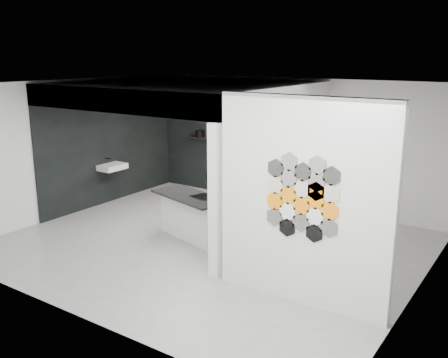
% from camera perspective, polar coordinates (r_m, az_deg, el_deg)
% --- Properties ---
extents(floor, '(7.00, 6.00, 0.01)m').
position_cam_1_polar(floor, '(8.98, -1.61, -7.47)').
color(floor, gray).
extents(partition_panel, '(2.45, 0.15, 2.80)m').
position_cam_1_polar(partition_panel, '(6.63, 8.97, -2.71)').
color(partition_panel, silver).
rests_on(partition_panel, floor).
extents(bay_clad_back, '(4.40, 0.04, 2.35)m').
position_cam_1_polar(bay_clad_back, '(11.73, 1.64, 3.71)').
color(bay_clad_back, black).
rests_on(bay_clad_back, floor).
extents(bay_clad_left, '(0.04, 4.00, 2.35)m').
position_cam_1_polar(bay_clad_left, '(11.60, -12.80, 3.25)').
color(bay_clad_left, black).
rests_on(bay_clad_left, floor).
extents(bulkhead, '(4.40, 4.00, 0.40)m').
position_cam_1_polar(bulkhead, '(9.95, -4.49, 9.78)').
color(bulkhead, silver).
rests_on(bulkhead, corner_column).
extents(corner_column, '(0.16, 0.16, 2.35)m').
position_cam_1_polar(corner_column, '(7.37, -1.02, -2.64)').
color(corner_column, silver).
rests_on(corner_column, floor).
extents(fascia_beam, '(4.40, 0.16, 0.40)m').
position_cam_1_polar(fascia_beam, '(8.54, -12.61, 8.76)').
color(fascia_beam, silver).
rests_on(fascia_beam, corner_column).
extents(wall_basin, '(0.40, 0.60, 0.12)m').
position_cam_1_polar(wall_basin, '(11.37, -12.65, 1.36)').
color(wall_basin, silver).
rests_on(wall_basin, bay_clad_left).
extents(display_shelf, '(3.00, 0.15, 0.04)m').
position_cam_1_polar(display_shelf, '(11.57, 1.78, 4.19)').
color(display_shelf, black).
rests_on(display_shelf, bay_clad_back).
extents(kitchen_island, '(1.68, 1.07, 1.25)m').
position_cam_1_polar(kitchen_island, '(9.16, -3.49, -4.20)').
color(kitchen_island, silver).
rests_on(kitchen_island, floor).
extents(stockpot, '(0.26, 0.26, 0.17)m').
position_cam_1_polar(stockpot, '(12.19, -2.77, 5.21)').
color(stockpot, black).
rests_on(stockpot, display_shelf).
extents(kettle, '(0.22, 0.22, 0.14)m').
position_cam_1_polar(kettle, '(11.19, 4.95, 4.28)').
color(kettle, black).
rests_on(kettle, display_shelf).
extents(glass_bowl, '(0.21, 0.21, 0.11)m').
position_cam_1_polar(glass_bowl, '(10.90, 7.80, 3.86)').
color(glass_bowl, gray).
rests_on(glass_bowl, display_shelf).
extents(glass_vase, '(0.15, 0.15, 0.16)m').
position_cam_1_polar(glass_vase, '(10.90, 7.81, 3.98)').
color(glass_vase, gray).
rests_on(glass_vase, display_shelf).
extents(bottle_dark, '(0.07, 0.07, 0.16)m').
position_cam_1_polar(bottle_dark, '(11.58, 1.51, 4.71)').
color(bottle_dark, black).
rests_on(bottle_dark, display_shelf).
extents(utensil_cup, '(0.09, 0.09, 0.09)m').
position_cam_1_polar(utensil_cup, '(12.15, -2.49, 4.99)').
color(utensil_cup, black).
rests_on(utensil_cup, display_shelf).
extents(hex_tile_cluster, '(1.04, 0.02, 1.16)m').
position_cam_1_polar(hex_tile_cluster, '(6.51, 8.95, -2.06)').
color(hex_tile_cluster, black).
rests_on(hex_tile_cluster, partition_panel).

